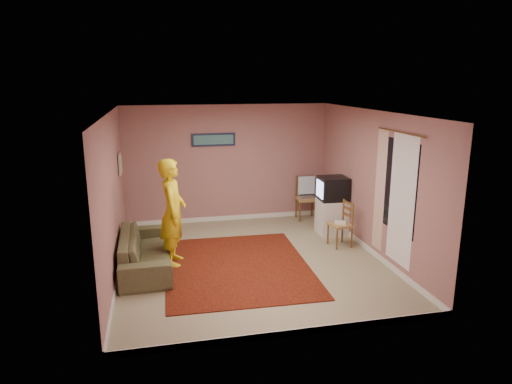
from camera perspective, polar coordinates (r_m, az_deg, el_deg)
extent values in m
plane|color=gray|center=(8.14, -0.67, -8.64)|extent=(5.00, 5.00, 0.00)
cube|color=#9E6968|center=(10.14, -3.60, 3.53)|extent=(4.50, 0.02, 2.60)
cube|color=#9E6968|center=(5.41, 4.76, -5.79)|extent=(4.50, 0.02, 2.60)
cube|color=#9E6968|center=(7.62, -17.51, -0.58)|extent=(0.02, 5.00, 2.60)
cube|color=#9E6968|center=(8.48, 14.36, 1.06)|extent=(0.02, 5.00, 2.60)
cube|color=silver|center=(7.54, -0.73, 9.94)|extent=(4.50, 5.00, 0.02)
cube|color=silver|center=(10.43, -3.49, -3.24)|extent=(4.50, 0.02, 0.10)
cube|color=silver|center=(5.96, 4.48, -17.15)|extent=(4.50, 0.02, 0.10)
cube|color=silver|center=(8.01, -16.78, -9.28)|extent=(0.02, 5.00, 0.10)
cube|color=silver|center=(8.82, 13.82, -6.88)|extent=(0.02, 5.00, 0.10)
cube|color=black|center=(7.67, 17.38, 0.68)|extent=(0.01, 1.10, 1.50)
cube|color=white|center=(7.58, 17.74, -1.05)|extent=(0.01, 0.75, 2.10)
cube|color=white|center=(8.17, 15.21, 0.17)|extent=(0.01, 0.35, 2.10)
cylinder|color=brown|center=(7.51, 17.57, 7.14)|extent=(0.02, 1.40, 0.02)
cube|color=#141A37|center=(9.99, -5.33, 6.53)|extent=(0.95, 0.03, 0.28)
cube|color=#315689|center=(9.97, -5.32, 6.52)|extent=(0.86, 0.01, 0.20)
cube|color=tan|center=(9.12, -16.64, 3.40)|extent=(0.03, 0.38, 0.42)
cube|color=#B0BAC1|center=(9.12, -16.52, 3.41)|extent=(0.01, 0.30, 0.34)
cube|color=black|center=(7.92, -2.36, -9.25)|extent=(2.49, 3.08, 0.02)
cube|color=white|center=(9.56, 9.46, -3.07)|extent=(0.57, 0.52, 0.72)
cube|color=black|center=(9.41, 9.60, 0.43)|extent=(0.57, 0.52, 0.48)
cube|color=#8CB2F2|center=(9.32, 7.98, 0.36)|extent=(0.03, 0.40, 0.34)
cube|color=tan|center=(10.43, 6.31, -0.86)|extent=(0.47, 0.45, 0.05)
cube|color=brown|center=(10.37, 6.34, 0.49)|extent=(0.45, 0.07, 0.51)
cube|color=silver|center=(10.42, 6.31, -0.57)|extent=(0.37, 0.29, 0.06)
cube|color=#9ACEFD|center=(10.38, 6.32, 0.86)|extent=(0.39, 0.05, 0.40)
cube|color=tan|center=(8.86, 10.48, -4.05)|extent=(0.43, 0.44, 0.05)
cube|color=brown|center=(8.80, 10.54, -2.65)|extent=(0.09, 0.40, 0.45)
cube|color=white|center=(8.85, 10.49, -3.78)|extent=(0.24, 0.20, 0.04)
imported|color=brown|center=(8.01, -13.68, -7.12)|extent=(0.84, 2.08, 0.60)
imported|color=yellow|center=(7.88, -10.36, -2.51)|extent=(0.53, 0.73, 1.85)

